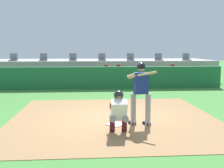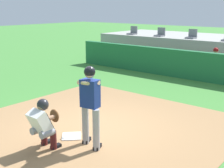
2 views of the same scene
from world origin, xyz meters
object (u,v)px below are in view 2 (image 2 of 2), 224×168
object	(u,v)px
catcher_crouched	(44,122)
stadium_seat_1	(160,34)
home_plate	(72,136)
stadium_seat_0	(133,32)
batter_at_plate	(90,102)
dugout_player_0	(214,62)
stadium_seat_2	(192,36)

from	to	relation	value
catcher_crouched	stadium_seat_1	size ratio (longest dim) A/B	3.33
stadium_seat_1	home_plate	bearing A→B (deg)	-69.95
catcher_crouched	stadium_seat_1	xyz separation A→B (m)	(-3.71, 10.94, 0.93)
stadium_seat_0	catcher_crouched	bearing A→B (deg)	-63.04
batter_at_plate	stadium_seat_0	world-z (taller)	stadium_seat_0
home_plate	catcher_crouched	size ratio (longest dim) A/B	0.28
batter_at_plate	stadium_seat_0	bearing A→B (deg)	121.41
stadium_seat_0	dugout_player_0	bearing A→B (deg)	-19.51
dugout_player_0	stadium_seat_0	size ratio (longest dim) A/B	2.71
home_plate	catcher_crouched	world-z (taller)	catcher_crouched
stadium_seat_0	stadium_seat_2	world-z (taller)	same
home_plate	stadium_seat_1	xyz separation A→B (m)	(-3.71, 10.18, 1.51)
stadium_seat_0	stadium_seat_2	bearing A→B (deg)	0.00
dugout_player_0	stadium_seat_0	distance (m)	6.15
batter_at_plate	stadium_seat_1	bearing A→B (deg)	113.25
home_plate	stadium_seat_2	xyz separation A→B (m)	(-1.86, 10.18, 1.51)
batter_at_plate	stadium_seat_1	xyz separation A→B (m)	(-4.40, 10.25, 0.50)
catcher_crouched	dugout_player_0	world-z (taller)	dugout_player_0
home_plate	stadium_seat_1	bearing A→B (deg)	110.05
catcher_crouched	stadium_seat_2	world-z (taller)	stadium_seat_2
catcher_crouched	batter_at_plate	bearing A→B (deg)	44.81
batter_at_plate	stadium_seat_0	xyz separation A→B (m)	(-6.26, 10.25, 0.50)
home_plate	dugout_player_0	bearing A→B (deg)	88.79
home_plate	stadium_seat_2	world-z (taller)	stadium_seat_2
stadium_seat_2	stadium_seat_1	bearing A→B (deg)	180.00
stadium_seat_1	stadium_seat_2	xyz separation A→B (m)	(1.86, 0.00, 0.00)
dugout_player_0	catcher_crouched	bearing A→B (deg)	-91.13
home_plate	dugout_player_0	size ratio (longest dim) A/B	0.34
batter_at_plate	catcher_crouched	xyz separation A→B (m)	(-0.69, -0.69, -0.43)
dugout_player_0	stadium_seat_2	size ratio (longest dim) A/B	2.71
catcher_crouched	stadium_seat_1	bearing A→B (deg)	108.73
stadium_seat_2	catcher_crouched	bearing A→B (deg)	-80.39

